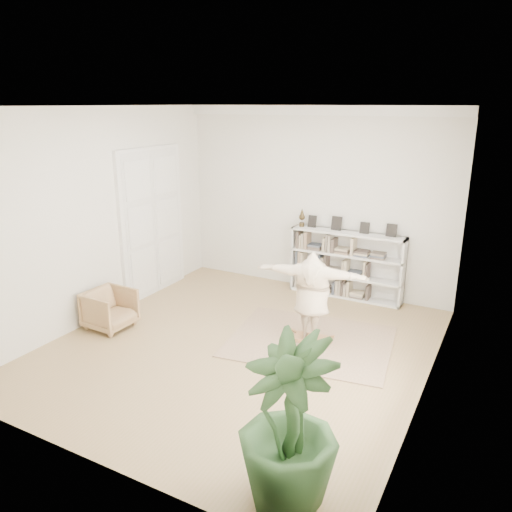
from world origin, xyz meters
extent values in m
plane|color=#9A804F|center=(0.00, 0.00, 0.00)|extent=(6.00, 6.00, 0.00)
plane|color=silver|center=(0.00, 3.00, 1.80)|extent=(5.50, 0.00, 5.50)
plane|color=silver|center=(0.00, -3.00, 1.80)|extent=(5.50, 0.00, 5.50)
plane|color=silver|center=(-2.75, 0.00, 1.80)|extent=(0.00, 6.00, 6.00)
plane|color=silver|center=(2.75, 0.00, 1.80)|extent=(0.00, 6.00, 6.00)
plane|color=white|center=(0.00, 0.00, 3.60)|extent=(6.00, 6.00, 0.00)
cube|color=white|center=(0.00, 2.94, 3.51)|extent=(5.50, 0.12, 0.18)
cube|color=white|center=(-2.71, 1.30, 1.40)|extent=(0.08, 1.78, 2.92)
cube|color=silver|center=(-2.69, 0.90, 1.40)|extent=(0.06, 0.78, 2.80)
cube|color=silver|center=(-2.69, 1.70, 1.40)|extent=(0.06, 0.78, 2.80)
cube|color=silver|center=(-0.33, 2.81, 0.65)|extent=(0.04, 0.35, 1.30)
cube|color=silver|center=(1.83, 2.81, 0.65)|extent=(0.04, 0.35, 1.30)
cube|color=silver|center=(0.75, 2.96, 0.65)|extent=(2.20, 0.04, 1.30)
cube|color=silver|center=(0.75, 2.81, 0.02)|extent=(2.20, 0.35, 0.04)
cube|color=silver|center=(0.75, 2.81, 0.43)|extent=(2.20, 0.35, 0.04)
cube|color=silver|center=(0.75, 2.81, 0.86)|extent=(2.20, 0.35, 0.04)
cube|color=silver|center=(0.75, 2.81, 1.28)|extent=(2.20, 0.35, 0.04)
cube|color=black|center=(0.00, 2.85, 1.42)|extent=(0.18, 0.07, 0.24)
cube|color=black|center=(0.50, 2.85, 1.42)|extent=(0.18, 0.07, 0.24)
cube|color=black|center=(1.05, 2.85, 1.42)|extent=(0.18, 0.07, 0.24)
cube|color=black|center=(1.55, 2.85, 1.42)|extent=(0.18, 0.07, 0.24)
imported|color=#A98159|center=(-2.28, -0.42, 0.33)|extent=(0.75, 0.73, 0.66)
cube|color=tan|center=(0.90, 0.66, 0.01)|extent=(2.74, 2.31, 0.02)
cube|color=olive|center=(0.90, 0.66, 0.08)|extent=(0.54, 0.36, 0.03)
cube|color=olive|center=(0.90, 0.66, 0.04)|extent=(0.34, 0.09, 0.04)
cube|color=olive|center=(0.90, 0.66, 0.04)|extent=(0.34, 0.09, 0.04)
cube|color=olive|center=(0.90, 0.66, 0.08)|extent=(0.20, 0.08, 0.10)
cube|color=olive|center=(0.90, 0.66, 0.08)|extent=(0.20, 0.08, 0.10)
imported|color=beige|center=(0.90, 0.66, 0.83)|extent=(1.78, 0.70, 1.41)
imported|color=#2E542A|center=(1.95, -2.50, 0.85)|extent=(1.25, 1.25, 1.69)
camera|label=1|loc=(3.53, -6.08, 3.64)|focal=35.00mm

